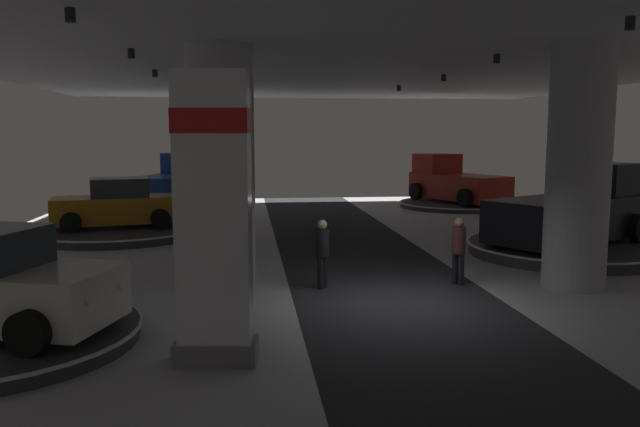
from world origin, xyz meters
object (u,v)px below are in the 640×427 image
Objects in this scene: column_left at (221,168)px; visitor_walking_near at (459,247)px; display_platform_deep_right at (458,204)px; display_platform_deep_left at (173,207)px; column_right at (578,168)px; display_platform_mid_right at (566,248)px; visitor_walking_far at (322,249)px; pickup_truck_deep_right at (454,182)px; display_car_far_left at (117,205)px; display_platform_far_left at (117,230)px; pickup_truck_mid_right at (574,211)px; brand_sign_pylon at (214,216)px; pickup_truck_deep_left at (175,183)px.

column_left is 3.46× the size of visitor_walking_near.
display_platform_deep_right is 13.61m from display_platform_deep_left.
column_right reaches higher than visitor_walking_near.
column_left and column_right have the same top height.
visitor_walking_far reaches higher than display_platform_mid_right.
pickup_truck_deep_right is at bearing 110.69° from display_platform_deep_right.
pickup_truck_deep_right is (-0.11, 0.30, 1.04)m from display_platform_deep_right.
column_left is 8.86m from display_car_far_left.
visitor_walking_far reaches higher than display_platform_far_left.
display_platform_deep_left is (-10.83, 15.83, -2.57)m from column_right.
pickup_truck_mid_right is at bearing -19.77° from display_platform_far_left.
display_platform_deep_right is (14.76, 6.94, -0.03)m from display_platform_far_left.
display_platform_far_left is at bearing 126.61° from visitor_walking_far.
display_car_far_left is at bearing -154.80° from display_platform_deep_right.
column_right is 1.24× the size of brand_sign_pylon.
display_platform_mid_right is 1.14m from pickup_truck_mid_right.
column_left is 2.98m from visitor_walking_far.
pickup_truck_deep_left is 16.36m from visitor_walking_far.
brand_sign_pylon reaches higher than display_platform_mid_right.
pickup_truck_mid_right is (14.08, -5.06, 1.11)m from display_platform_far_left.
column_left is 18.42m from display_platform_deep_right.
display_car_far_left reaches higher than visitor_walking_far.
column_left is 0.93× the size of display_platform_deep_left.
display_car_far_left is at bearing 126.45° from visitor_walking_far.
pickup_truck_deep_right is at bearing 62.09° from brand_sign_pylon.
display_car_far_left is 0.79× the size of display_platform_deep_right.
brand_sign_pylon is 20.03m from display_platform_deep_left.
column_right is at bearing -36.69° from display_platform_far_left.
display_platform_mid_right is (-0.96, -12.16, 0.05)m from display_platform_deep_right.
column_right is 15.01m from display_car_far_left.
brand_sign_pylon is 13.59m from display_platform_far_left.
column_right is 19.35m from display_platform_deep_left.
column_right is at bearing -5.49° from visitor_walking_far.
column_left is at bearing 90.86° from brand_sign_pylon.
display_platform_mid_right is (9.84, 2.53, -2.56)m from column_left.
column_right is 0.98× the size of pickup_truck_mid_right.
column_right is 0.96× the size of pickup_truck_deep_right.
visitor_walking_far is at bearing 174.51° from column_right.
pickup_truck_deep_left is (-12.84, 12.27, -0.02)m from pickup_truck_mid_right.
pickup_truck_mid_right is (2.10, 3.87, -1.47)m from column_right.
display_car_far_left reaches higher than display_platform_deep_right.
display_platform_far_left is 7.40m from pickup_truck_deep_left.
display_platform_far_left is 10.46m from visitor_walking_far.
pickup_truck_deep_right is 0.97× the size of display_platform_deep_left.
brand_sign_pylon reaches higher than pickup_truck_deep_right.
visitor_walking_far is at bearing -71.64° from display_platform_deep_left.
visitor_walking_far is (-5.76, 0.55, -1.84)m from column_right.
brand_sign_pylon is 12.54m from display_platform_mid_right.
visitor_walking_far is at bearing -157.43° from display_platform_mid_right.
display_platform_deep_left is (1.12, 6.90, -0.89)m from display_car_far_left.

